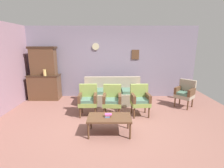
{
  "coord_description": "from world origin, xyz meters",
  "views": [
    {
      "loc": [
        0.01,
        -3.95,
        2.07
      ],
      "look_at": [
        0.01,
        1.13,
        0.85
      ],
      "focal_mm": 27.3,
      "sensor_mm": 36.0,
      "label": 1
    }
  ],
  "objects": [
    {
      "name": "armchair_near_couch_end",
      "position": [
        0.83,
        0.76,
        0.5
      ],
      "size": [
        0.56,
        0.53,
        0.9
      ],
      "color": "#849947",
      "rests_on": "ground"
    },
    {
      "name": "wall_back_with_decor",
      "position": [
        0.0,
        2.63,
        1.35
      ],
      "size": [
        6.4,
        0.09,
        2.7
      ],
      "color": "gray",
      "rests_on": "ground"
    },
    {
      "name": "side_cabinet",
      "position": [
        -2.52,
        2.25,
        0.47
      ],
      "size": [
        1.16,
        0.55,
        0.93
      ],
      "color": "brown",
      "rests_on": "ground"
    },
    {
      "name": "vase_on_cabinet",
      "position": [
        -2.4,
        2.06,
        1.04
      ],
      "size": [
        0.11,
        0.11,
        0.23
      ],
      "primitive_type": "cylinder",
      "color": "tan",
      "rests_on": "side_cabinet"
    },
    {
      "name": "wingback_chair_by_fireplace",
      "position": [
        2.42,
        1.43,
        0.5
      ],
      "size": [
        0.71,
        0.71,
        0.9
      ],
      "color": "gray",
      "rests_on": "ground"
    },
    {
      "name": "coffee_table",
      "position": [
        -0.05,
        -0.32,
        0.38
      ],
      "size": [
        1.0,
        0.56,
        0.42
      ],
      "color": "brown",
      "rests_on": "ground"
    },
    {
      "name": "floral_couch",
      "position": [
        0.04,
        1.78,
        0.33
      ],
      "size": [
        2.02,
        0.85,
        0.9
      ],
      "color": "gray",
      "rests_on": "ground"
    },
    {
      "name": "cabinet_upper_hutch",
      "position": [
        -2.52,
        2.33,
        1.45
      ],
      "size": [
        0.99,
        0.38,
        1.03
      ],
      "color": "brown",
      "rests_on": "side_cabinet"
    },
    {
      "name": "armchair_near_cabinet",
      "position": [
        -0.68,
        0.77,
        0.5
      ],
      "size": [
        0.54,
        0.51,
        0.9
      ],
      "color": "#849947",
      "rests_on": "ground"
    },
    {
      "name": "book_stack_on_table",
      "position": [
        -0.08,
        -0.33,
        0.46
      ],
      "size": [
        0.16,
        0.12,
        0.07
      ],
      "color": "#5C7DA6",
      "rests_on": "coffee_table"
    },
    {
      "name": "armchair_row_middle",
      "position": [
        0.02,
        0.73,
        0.5
      ],
      "size": [
        0.53,
        0.51,
        0.9
      ],
      "color": "#849947",
      "rests_on": "ground"
    },
    {
      "name": "floor_vase_by_wall",
      "position": [
        2.85,
        2.15,
        0.39
      ],
      "size": [
        0.18,
        0.18,
        0.78
      ],
      "primitive_type": "cylinder",
      "color": "#745257",
      "rests_on": "ground"
    },
    {
      "name": "ground_plane",
      "position": [
        0.0,
        0.0,
        0.0
      ],
      "size": [
        7.68,
        7.68,
        0.0
      ],
      "primitive_type": "plane",
      "color": "#84564C"
    }
  ]
}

